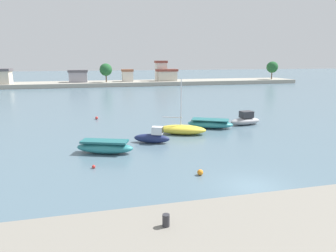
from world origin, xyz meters
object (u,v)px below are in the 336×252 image
at_px(moored_boat_4, 245,120).
at_px(mooring_buoy_1, 94,167).
at_px(moored_boat_0, 105,147).
at_px(moored_boat_3, 210,124).
at_px(moored_boat_2, 182,129).
at_px(mooring_bollard, 166,220).
at_px(moored_boat_1, 153,137).
at_px(mooring_buoy_0, 200,172).
at_px(mooring_buoy_2, 97,118).

xyz_separation_m(moored_boat_4, mooring_buoy_1, (-18.59, -11.44, -0.49)).
height_order(moored_boat_0, moored_boat_3, moored_boat_0).
bearing_deg(mooring_buoy_1, moored_boat_0, 74.80).
distance_m(moored_boat_2, moored_boat_4, 9.51).
distance_m(mooring_bollard, moored_boat_1, 18.62).
bearing_deg(mooring_buoy_0, moored_boat_2, 79.73).
relative_size(moored_boat_0, moored_boat_3, 0.92).
height_order(moored_boat_2, moored_boat_3, moored_boat_2).
relative_size(mooring_bollard, mooring_buoy_0, 1.12).
height_order(mooring_bollard, mooring_buoy_1, mooring_bollard).
bearing_deg(mooring_bollard, moored_boat_2, 71.97).
height_order(moored_boat_2, mooring_buoy_1, moored_boat_2).
height_order(moored_boat_1, mooring_buoy_0, moored_boat_1).
distance_m(moored_boat_1, mooring_buoy_0, 9.32).
height_order(moored_boat_3, mooring_buoy_1, moored_boat_3).
height_order(moored_boat_2, moored_boat_4, moored_boat_2).
relative_size(moored_boat_0, moored_boat_1, 1.43).
height_order(moored_boat_0, moored_boat_2, moored_boat_2).
height_order(moored_boat_3, mooring_buoy_2, moored_boat_3).
height_order(mooring_buoy_0, mooring_buoy_2, mooring_buoy_0).
xyz_separation_m(mooring_bollard, moored_boat_3, (10.98, 23.17, -1.67)).
bearing_deg(mooring_bollard, moored_boat_3, 64.66).
bearing_deg(mooring_buoy_1, mooring_buoy_0, -23.70).
relative_size(moored_boat_3, mooring_buoy_0, 13.54).
xyz_separation_m(moored_boat_2, moored_boat_3, (4.14, 2.17, -0.02)).
xyz_separation_m(moored_boat_1, mooring_buoy_1, (-5.69, -5.94, -0.44)).
relative_size(moored_boat_0, mooring_buoy_2, 13.30).
relative_size(moored_boat_0, mooring_buoy_0, 12.44).
bearing_deg(mooring_bollard, moored_boat_4, 56.20).
bearing_deg(mooring_buoy_0, moored_boat_4, 52.51).
bearing_deg(mooring_buoy_1, moored_boat_3, 38.42).
relative_size(mooring_bollard, moored_boat_0, 0.09).
distance_m(moored_boat_4, mooring_buoy_1, 21.83).
bearing_deg(moored_boat_0, moored_boat_2, 50.73).
bearing_deg(moored_boat_2, mooring_buoy_0, -77.91).
bearing_deg(mooring_buoy_0, moored_boat_0, 132.60).
bearing_deg(moored_boat_4, mooring_buoy_0, -135.33).
height_order(moored_boat_1, mooring_buoy_1, moored_boat_1).
bearing_deg(mooring_bollard, moored_boat_0, 95.91).
bearing_deg(mooring_buoy_2, moored_boat_1, -69.08).
bearing_deg(mooring_buoy_0, moored_boat_3, 65.86).
xyz_separation_m(mooring_bollard, moored_boat_1, (3.04, 18.30, -1.60)).
height_order(moored_boat_1, moored_boat_2, moored_boat_2).
xyz_separation_m(mooring_buoy_0, mooring_buoy_1, (-7.34, 3.22, -0.08)).
relative_size(moored_boat_2, mooring_buoy_2, 15.05).
bearing_deg(moored_boat_3, mooring_bollard, -88.33).
bearing_deg(mooring_bollard, mooring_buoy_0, 62.85).
distance_m(moored_boat_2, mooring_buoy_0, 12.07).
bearing_deg(moored_boat_4, mooring_buoy_1, -156.24).
relative_size(mooring_buoy_1, mooring_buoy_2, 0.66).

